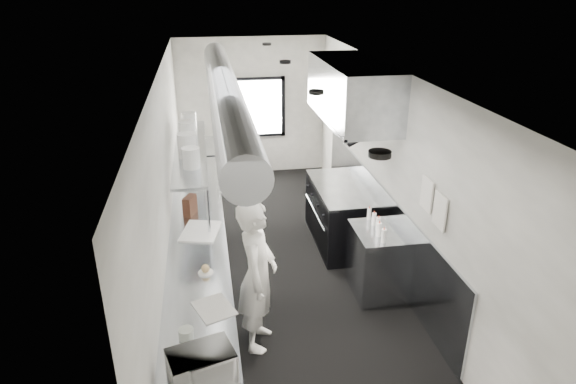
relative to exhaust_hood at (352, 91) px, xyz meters
name	(u,v)px	position (x,y,z in m)	size (l,w,h in m)	color
floor	(283,270)	(-1.10, -0.70, -2.39)	(3.00, 8.00, 0.01)	black
ceiling	(282,73)	(-1.10, -0.70, 0.41)	(3.00, 8.00, 0.01)	silver
wall_back	(252,107)	(-1.10, 3.30, -0.99)	(3.00, 0.02, 2.80)	silver
wall_left	(167,187)	(-2.60, -0.70, -0.99)	(0.02, 8.00, 2.80)	silver
wall_right	(391,173)	(0.40, -0.70, -0.99)	(0.02, 8.00, 2.80)	silver
wall_cladding	(378,219)	(0.38, -0.40, -1.84)	(0.03, 5.50, 1.10)	#969CA3
hvac_duct	(224,89)	(-1.80, -0.30, 0.16)	(0.40, 0.40, 6.40)	gray
service_window	(252,108)	(-1.10, 3.26, -0.99)	(1.36, 0.05, 1.25)	white
exhaust_hood	(352,91)	(0.00, 0.00, 0.00)	(0.81, 2.20, 0.88)	#969CA3
prep_counter	(200,269)	(-2.25, -1.20, -1.94)	(0.70, 6.00, 0.90)	#969CA3
pass_shelf	(191,151)	(-2.29, 0.30, -0.86)	(0.45, 3.00, 0.68)	#969CA3
range	(342,214)	(-0.06, 0.00, -1.92)	(0.88, 1.60, 0.94)	black
bottle_station	(378,261)	(0.05, -1.40, -1.94)	(0.65, 0.80, 0.90)	#969CA3
far_work_table	(198,168)	(-2.25, 2.50, -1.94)	(0.70, 1.20, 0.90)	#969CA3
notice_sheet_a	(427,194)	(0.37, -1.90, -0.79)	(0.02, 0.28, 0.38)	white
notice_sheet_b	(440,211)	(0.37, -2.25, -0.84)	(0.02, 0.28, 0.38)	white
line_cook	(257,276)	(-1.61, -2.16, -1.50)	(0.65, 0.42, 1.77)	white
microwave	(201,367)	(-2.22, -3.63, -1.35)	(0.47, 0.36, 0.28)	silver
deli_tub_a	(184,371)	(-2.36, -3.54, -1.45)	(0.13, 0.13, 0.09)	#A2AB9D
deli_tub_b	(186,334)	(-2.35, -3.08, -1.44)	(0.14, 0.14, 0.10)	#A2AB9D
newspaper	(214,308)	(-2.09, -2.68, -1.49)	(0.33, 0.41, 0.01)	white
small_plate	(206,273)	(-2.16, -2.03, -1.48)	(0.17, 0.17, 0.01)	white
pastry	(205,268)	(-2.16, -2.03, -1.43)	(0.09, 0.09, 0.09)	tan
cutting_board	(201,231)	(-2.21, -1.05, -1.48)	(0.43, 0.58, 0.02)	white
knife_block	(190,205)	(-2.34, -0.50, -1.36)	(0.11, 0.24, 0.26)	#502B1C
plate_stack_a	(191,158)	(-2.27, -0.50, -0.68)	(0.23, 0.23, 0.27)	white
plate_stack_b	(187,145)	(-2.33, -0.06, -0.65)	(0.26, 0.26, 0.33)	white
plate_stack_c	(188,133)	(-2.33, 0.52, -0.65)	(0.24, 0.24, 0.35)	white
plate_stack_d	(189,123)	(-2.31, 1.03, -0.64)	(0.23, 0.23, 0.35)	white
squeeze_bottle_a	(384,236)	(-0.02, -1.69, -1.40)	(0.06, 0.06, 0.18)	white
squeeze_bottle_b	(379,230)	(-0.02, -1.53, -1.40)	(0.06, 0.06, 0.18)	white
squeeze_bottle_c	(378,224)	(0.02, -1.37, -1.40)	(0.06, 0.06, 0.18)	white
squeeze_bottle_d	(374,219)	(0.02, -1.22, -1.41)	(0.06, 0.06, 0.17)	white
squeeze_bottle_e	(369,214)	(0.01, -1.06, -1.41)	(0.05, 0.05, 0.16)	white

